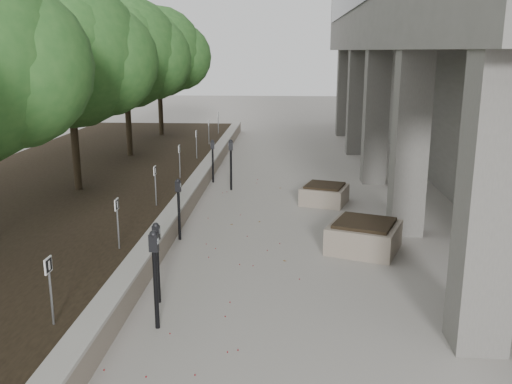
% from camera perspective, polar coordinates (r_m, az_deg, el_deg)
% --- Properties ---
extents(ground, '(90.00, 90.00, 0.00)m').
position_cam_1_polar(ground, '(7.43, -3.34, -18.28)').
color(ground, gray).
rests_on(ground, ground).
extents(retaining_wall, '(0.39, 26.00, 0.50)m').
position_cam_1_polar(retaining_wall, '(15.89, -6.17, 0.51)').
color(retaining_wall, gray).
rests_on(retaining_wall, ground).
extents(planting_bed, '(7.00, 26.00, 0.40)m').
position_cam_1_polar(planting_bed, '(16.89, -18.55, 0.49)').
color(planting_bed, black).
rests_on(planting_bed, ground).
extents(crabapple_tree_3, '(4.60, 4.00, 5.44)m').
position_cam_1_polar(crabapple_tree_3, '(15.30, -18.33, 10.25)').
color(crabapple_tree_3, '#265821').
rests_on(crabapple_tree_3, planting_bed).
extents(crabapple_tree_4, '(4.60, 4.00, 5.44)m').
position_cam_1_polar(crabapple_tree_4, '(20.03, -13.07, 11.36)').
color(crabapple_tree_4, '#265821').
rests_on(crabapple_tree_4, planting_bed).
extents(crabapple_tree_5, '(4.60, 4.00, 5.44)m').
position_cam_1_polar(crabapple_tree_5, '(24.87, -9.82, 11.99)').
color(crabapple_tree_5, '#265821').
rests_on(crabapple_tree_5, planting_bed).
extents(parking_sign_2, '(0.04, 0.22, 0.96)m').
position_cam_1_polar(parking_sign_2, '(8.04, -20.13, -9.47)').
color(parking_sign_2, black).
rests_on(parking_sign_2, planting_bed).
extents(parking_sign_3, '(0.04, 0.22, 0.96)m').
position_cam_1_polar(parking_sign_3, '(10.67, -13.86, -3.16)').
color(parking_sign_3, black).
rests_on(parking_sign_3, planting_bed).
extents(parking_sign_4, '(0.04, 0.22, 0.96)m').
position_cam_1_polar(parking_sign_4, '(13.46, -10.17, 0.62)').
color(parking_sign_4, black).
rests_on(parking_sign_4, planting_bed).
extents(parking_sign_5, '(0.04, 0.22, 0.96)m').
position_cam_1_polar(parking_sign_5, '(16.33, -7.76, 3.09)').
color(parking_sign_5, black).
rests_on(parking_sign_5, planting_bed).
extents(parking_sign_6, '(0.04, 0.22, 0.96)m').
position_cam_1_polar(parking_sign_6, '(19.23, -6.07, 4.81)').
color(parking_sign_6, black).
rests_on(parking_sign_6, planting_bed).
extents(parking_sign_7, '(0.04, 0.22, 0.96)m').
position_cam_1_polar(parking_sign_7, '(22.16, -4.82, 6.08)').
color(parking_sign_7, black).
rests_on(parking_sign_7, planting_bed).
extents(parking_sign_8, '(0.04, 0.22, 0.96)m').
position_cam_1_polar(parking_sign_8, '(25.11, -3.85, 7.05)').
color(parking_sign_8, black).
rests_on(parking_sign_8, planting_bed).
extents(parking_meter_1, '(0.16, 0.12, 1.52)m').
position_cam_1_polar(parking_meter_1, '(8.34, -10.17, -8.80)').
color(parking_meter_1, black).
rests_on(parking_meter_1, ground).
extents(parking_meter_2, '(0.14, 0.11, 1.36)m').
position_cam_1_polar(parking_meter_2, '(9.19, -9.97, -7.11)').
color(parking_meter_2, black).
rests_on(parking_meter_2, ground).
extents(parking_meter_3, '(0.14, 0.11, 1.36)m').
position_cam_1_polar(parking_meter_3, '(12.13, -7.84, -1.77)').
color(parking_meter_3, black).
rests_on(parking_meter_3, ground).
extents(parking_meter_4, '(0.16, 0.12, 1.50)m').
position_cam_1_polar(parking_meter_4, '(16.34, -2.56, 2.76)').
color(parking_meter_4, black).
rests_on(parking_meter_4, ground).
extents(parking_meter_5, '(0.15, 0.12, 1.34)m').
position_cam_1_polar(parking_meter_5, '(17.36, -4.41, 3.14)').
color(parking_meter_5, black).
rests_on(parking_meter_5, ground).
extents(planter_front, '(1.70, 1.70, 0.62)m').
position_cam_1_polar(planter_front, '(11.70, 10.91, -4.38)').
color(planter_front, gray).
rests_on(planter_front, ground).
extents(planter_back, '(1.40, 1.40, 0.52)m').
position_cam_1_polar(planter_back, '(15.10, 6.97, -0.19)').
color(planter_back, gray).
rests_on(planter_back, ground).
extents(berry_scatter, '(3.30, 14.10, 0.02)m').
position_cam_1_polar(berry_scatter, '(11.93, -1.05, -5.26)').
color(berry_scatter, maroon).
rests_on(berry_scatter, ground).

